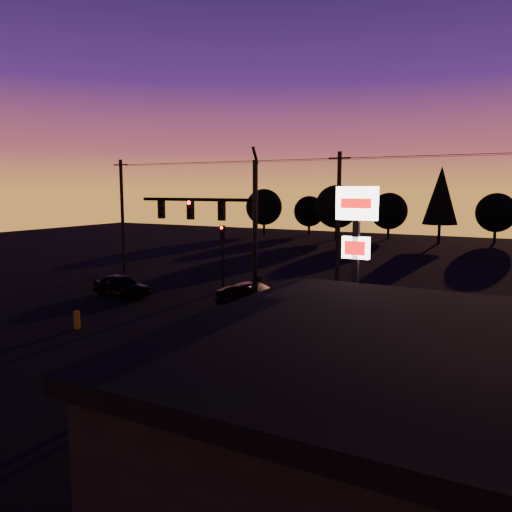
{
  "coord_description": "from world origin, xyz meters",
  "views": [
    {
      "loc": [
        12.34,
        -15.95,
        6.7
      ],
      "look_at": [
        1.0,
        5.0,
        3.5
      ],
      "focal_mm": 35.0,
      "sensor_mm": 36.0,
      "label": 1
    }
  ],
  "objects": [
    {
      "name": "tree_5",
      "position": [
        9.0,
        54.0,
        3.75
      ],
      "size": [
        4.95,
        4.95,
        6.22
      ],
      "color": "black",
      "rests_on": "ground"
    },
    {
      "name": "car_mid",
      "position": [
        -0.78,
        8.12,
        0.71
      ],
      "size": [
        4.38,
        1.76,
        1.41
      ],
      "primitive_type": "imported",
      "rotation": [
        0.0,
        0.0,
        1.63
      ],
      "color": "black",
      "rests_on": "ground"
    },
    {
      "name": "power_wires",
      "position": [
        2.0,
        14.0,
        8.57
      ],
      "size": [
        36.0,
        1.22,
        0.07
      ],
      "color": "black",
      "rests_on": "ground"
    },
    {
      "name": "tree_4",
      "position": [
        3.0,
        49.0,
        5.93
      ],
      "size": [
        4.18,
        4.18,
        9.5
      ],
      "color": "black",
      "rests_on": "ground"
    },
    {
      "name": "tree_1",
      "position": [
        -16.0,
        53.0,
        3.43
      ],
      "size": [
        4.54,
        4.54,
        5.71
      ],
      "color": "black",
      "rests_on": "ground"
    },
    {
      "name": "ground",
      "position": [
        0.0,
        0.0,
        0.0
      ],
      "size": [
        120.0,
        120.0,
        0.0
      ],
      "primitive_type": "plane",
      "color": "black",
      "rests_on": "ground"
    },
    {
      "name": "secondary_signal",
      "position": [
        -5.0,
        11.49,
        2.86
      ],
      "size": [
        0.3,
        0.31,
        4.35
      ],
      "color": "black",
      "rests_on": "ground"
    },
    {
      "name": "lane_arrow",
      "position": [
        0.5,
        1.67,
        0.01
      ],
      "size": [
        1.2,
        3.1,
        0.01
      ],
      "color": "beige",
      "rests_on": "ground"
    },
    {
      "name": "pylon_sign",
      "position": [
        7.0,
        1.5,
        4.91
      ],
      "size": [
        1.5,
        0.28,
        6.8
      ],
      "color": "black",
      "rests_on": "ground"
    },
    {
      "name": "tree_3",
      "position": [
        -4.0,
        52.0,
        3.75
      ],
      "size": [
        4.95,
        4.95,
        6.22
      ],
      "color": "black",
      "rests_on": "ground"
    },
    {
      "name": "traffic_signal_mast",
      "position": [
        -0.1,
        3.99,
        4.94
      ],
      "size": [
        6.79,
        0.52,
        8.58
      ],
      "color": "black",
      "rests_on": "ground"
    },
    {
      "name": "suv_parked",
      "position": [
        10.73,
        -1.65,
        0.61
      ],
      "size": [
        2.46,
        4.6,
        1.23
      ],
      "primitive_type": "imported",
      "rotation": [
        0.0,
        0.0,
        0.1
      ],
      "color": "black",
      "rests_on": "ground"
    },
    {
      "name": "car_right",
      "position": [
        6.51,
        7.97,
        0.68
      ],
      "size": [
        4.92,
        2.64,
        1.36
      ],
      "primitive_type": "imported",
      "rotation": [
        0.0,
        0.0,
        -1.74
      ],
      "color": "black",
      "rests_on": "ground"
    },
    {
      "name": "tree_2",
      "position": [
        -10.0,
        48.0,
        4.37
      ],
      "size": [
        5.77,
        5.78,
        7.26
      ],
      "color": "black",
      "rests_on": "ground"
    },
    {
      "name": "car_left",
      "position": [
        -9.78,
        7.15,
        0.69
      ],
      "size": [
        4.15,
        1.86,
        1.38
      ],
      "primitive_type": "imported",
      "rotation": [
        0.0,
        0.0,
        1.51
      ],
      "color": "black",
      "rests_on": "ground"
    },
    {
      "name": "bollard",
      "position": [
        -6.43,
        0.54,
        0.44
      ],
      "size": [
        0.29,
        0.29,
        0.88
      ],
      "primitive_type": "cylinder",
      "color": "#A6860C",
      "rests_on": "ground"
    },
    {
      "name": "utility_pole_1",
      "position": [
        2.0,
        14.0,
        4.59
      ],
      "size": [
        1.4,
        0.26,
        9.0
      ],
      "color": "black",
      "rests_on": "ground"
    },
    {
      "name": "tree_0",
      "position": [
        -22.0,
        50.0,
        4.06
      ],
      "size": [
        5.36,
        5.36,
        6.74
      ],
      "color": "black",
      "rests_on": "ground"
    },
    {
      "name": "utility_pole_0",
      "position": [
        -16.0,
        14.0,
        4.59
      ],
      "size": [
        1.4,
        0.26,
        9.0
      ],
      "color": "black",
      "rests_on": "ground"
    }
  ]
}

